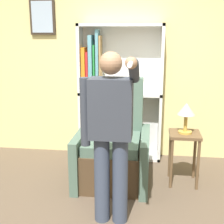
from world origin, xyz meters
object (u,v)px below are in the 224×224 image
at_px(bookcase, 110,96).
at_px(side_table, 184,145).
at_px(table_lamp, 186,112).
at_px(armchair, 114,151).
at_px(person_standing, 111,130).

relative_size(bookcase, side_table, 2.98).
xyz_separation_m(bookcase, side_table, (1.01, -0.75, -0.42)).
bearing_deg(bookcase, table_lamp, -36.38).
relative_size(armchair, side_table, 1.95).
height_order(side_table, table_lamp, table_lamp).
bearing_deg(side_table, armchair, -179.23).
height_order(bookcase, armchair, bookcase).
relative_size(armchair, table_lamp, 3.43).
height_order(bookcase, table_lamp, bookcase).
distance_m(armchair, person_standing, 1.07).
xyz_separation_m(armchair, person_standing, (0.08, -0.91, 0.56)).
bearing_deg(person_standing, table_lamp, 49.63).
relative_size(person_standing, side_table, 2.56).
bearing_deg(side_table, person_standing, -130.37).
relative_size(armchair, person_standing, 0.76).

